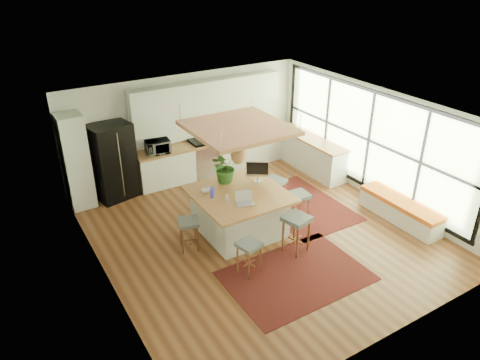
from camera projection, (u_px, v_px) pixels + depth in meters
floor at (260, 232)px, 9.77m from camera, size 7.00×7.00×0.00m
ceiling at (263, 112)px, 8.55m from camera, size 7.00×7.00×0.00m
wall_back at (187, 125)px, 11.83m from camera, size 6.50×0.00×6.50m
wall_front at (397, 269)px, 6.49m from camera, size 6.50×0.00×6.50m
wall_left at (101, 221)px, 7.66m from camera, size 0.00×7.00×7.00m
wall_right at (376, 144)px, 10.66m from camera, size 0.00×7.00×7.00m
window_wall at (376, 143)px, 10.63m from camera, size 0.10×6.20×2.60m
pantry at (76, 162)px, 10.32m from camera, size 0.55×0.60×2.25m
back_counter_base at (212, 157)px, 12.25m from camera, size 4.20×0.60×0.88m
back_counter_top at (212, 141)px, 12.04m from camera, size 4.24×0.64×0.05m
backsplash at (206, 122)px, 12.07m from camera, size 4.20×0.02×0.80m
upper_cabinets at (208, 94)px, 11.58m from camera, size 4.20×0.34×0.70m
range at (204, 157)px, 12.11m from camera, size 0.76×0.62×1.00m
right_counter_base at (309, 154)px, 12.45m from camera, size 0.60×2.50×0.88m
right_counter_top at (310, 138)px, 12.24m from camera, size 0.64×2.54×0.05m
window_bench at (400, 210)px, 10.11m from camera, size 0.52×2.00×0.50m
ceiling_panel at (238, 141)px, 9.01m from camera, size 1.86×1.86×0.80m
rug_near at (296, 276)px, 8.46m from camera, size 2.60×1.80×0.01m
rug_right at (300, 205)px, 10.79m from camera, size 1.80×2.60×0.01m
fridge at (113, 162)px, 10.80m from camera, size 1.07×0.91×1.88m
island at (239, 212)px, 9.62m from camera, size 1.85×1.85×0.93m
stool_near_left at (249, 257)px, 8.40m from camera, size 0.47×0.47×0.67m
stool_near_right at (296, 236)px, 9.02m from camera, size 0.57×0.57×0.80m
stool_right_front at (298, 208)px, 9.99m from camera, size 0.45×0.45×0.72m
stool_right_back at (274, 196)px, 10.48m from camera, size 0.59×0.59×0.78m
stool_left_side at (189, 234)px, 9.09m from camera, size 0.49×0.49×0.67m
laptop at (245, 199)px, 8.94m from camera, size 0.44×0.46×0.26m
monitor at (258, 170)px, 9.77m from camera, size 0.53×0.44×0.48m
microwave at (158, 145)px, 11.19m from camera, size 0.62×0.39×0.40m
island_plant at (226, 170)px, 9.76m from camera, size 0.74×0.80×0.56m
island_bowl at (207, 191)px, 9.42m from camera, size 0.27×0.27×0.06m
island_bottle_0 at (214, 193)px, 9.19m from camera, size 0.07×0.07×0.19m
island_bottle_1 at (226, 197)px, 9.07m from camera, size 0.07×0.07×0.19m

